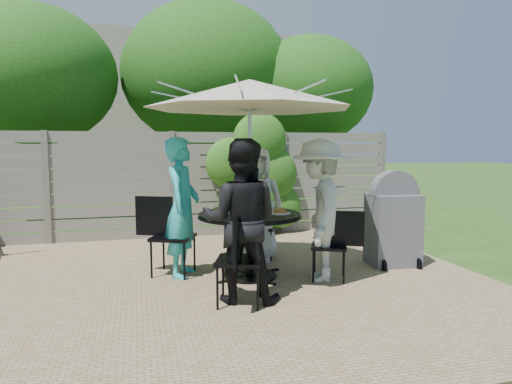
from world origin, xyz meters
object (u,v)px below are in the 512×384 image
object	(u,v)px
chair_left	(172,252)
syrup_jug	(245,206)
plate_right	(280,212)
coffee_cup	(260,206)
glass_left	(227,208)
glass_right	(272,207)
chair_back	(257,240)
glass_back	(244,205)
umbrella	(250,94)
plate_back	(253,207)
bbq_grill	(393,223)
person_right	(319,210)
chair_front	(239,278)
patio_table	(250,233)
plate_left	(220,211)
person_front	(241,221)
person_left	(182,208)
person_back	(256,204)
plate_front	(246,216)
chair_right	(330,260)
glass_front	(256,211)

from	to	relation	value
chair_left	syrup_jug	world-z (taller)	chair_left
plate_right	coffee_cup	bearing A→B (deg)	119.47
glass_left	glass_right	bearing A→B (deg)	1.70
chair_back	glass_back	world-z (taller)	glass_back
umbrella	syrup_jug	bearing A→B (deg)	119.90
glass_left	plate_back	bearing A→B (deg)	40.52
bbq_grill	person_right	bearing A→B (deg)	-159.40
coffee_cup	chair_front	bearing A→B (deg)	-115.09
chair_back	person_right	bearing A→B (deg)	35.57
chair_front	plate_right	xyz separation A→B (m)	(0.67, 0.78, 0.54)
patio_table	person_right	world-z (taller)	person_right
chair_front	plate_right	world-z (taller)	chair_front
patio_table	plate_right	distance (m)	0.45
syrup_jug	bbq_grill	world-z (taller)	bbq_grill
plate_left	person_front	bearing A→B (deg)	-86.85
person_left	glass_back	size ratio (longest dim) A/B	12.22
person_back	person_front	distance (m)	1.66
person_left	plate_left	distance (m)	0.47
chair_left	plate_right	distance (m)	1.43
chair_front	glass_right	distance (m)	1.25
person_front	person_left	bearing A→B (deg)	-45.00
person_left	glass_back	xyz separation A→B (m)	(0.77, -0.01, 0.01)
chair_back	glass_right	size ratio (longest dim) A/B	6.50
plate_front	plate_right	size ratio (longest dim) A/B	1.00
patio_table	chair_front	size ratio (longest dim) A/B	1.66
umbrella	chair_front	size ratio (longest dim) A/B	3.34
person_left	person_front	size ratio (longest dim) A/B	1.01
umbrella	person_back	size ratio (longest dim) A/B	1.97
patio_table	bbq_grill	size ratio (longest dim) A/B	1.22
person_left	glass_left	bearing A→B (deg)	-100.42
chair_left	chair_right	distance (m)	1.93
chair_left	plate_back	distance (m)	1.16
chair_back	glass_front	size ratio (longest dim) A/B	6.50
chair_front	glass_right	bearing A→B (deg)	-15.41
chair_left	chair_front	size ratio (longest dim) A/B	1.05
chair_left	bbq_grill	bearing A→B (deg)	18.49
syrup_jug	glass_right	bearing A→B (deg)	-10.55
person_back	glass_front	xyz separation A→B (m)	(-0.28, -1.06, 0.07)
umbrella	plate_back	xyz separation A→B (m)	(0.12, 0.34, -1.38)
person_right	glass_left	xyz separation A→B (m)	(-1.06, 0.28, 0.03)
glass_back	coffee_cup	bearing A→B (deg)	-31.24
glass_back	syrup_jug	bearing A→B (deg)	-98.21
glass_back	plate_back	bearing A→B (deg)	23.45
chair_front	plate_front	distance (m)	0.81
plate_right	person_right	bearing A→B (deg)	-20.30
patio_table	plate_left	bearing A→B (deg)	159.70
glass_left	coffee_cup	xyz separation A→B (m)	(0.45, 0.18, -0.01)
umbrella	chair_right	distance (m)	2.18
glass_back	glass_front	size ratio (longest dim) A/B	1.00
glass_left	person_back	bearing A→B (deg)	54.18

